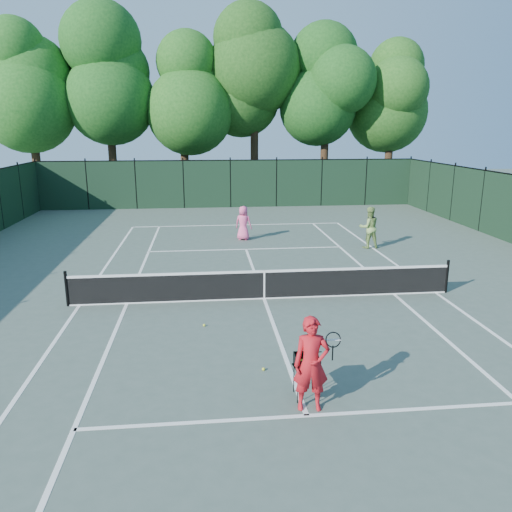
{
  "coord_description": "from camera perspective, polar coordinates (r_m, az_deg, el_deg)",
  "views": [
    {
      "loc": [
        -1.77,
        -14.3,
        5.1
      ],
      "look_at": [
        -0.14,
        1.0,
        1.1
      ],
      "focal_mm": 35.0,
      "sensor_mm": 36.0,
      "label": 1
    }
  ],
  "objects": [
    {
      "name": "loose_ball_near_cart",
      "position": [
        11.02,
        0.86,
        -12.79
      ],
      "size": [
        0.07,
        0.07,
        0.07
      ],
      "primitive_type": "sphere",
      "color": "yellow",
      "rests_on": "ground"
    },
    {
      "name": "fence_far",
      "position": [
        32.55,
        -2.94,
        8.2
      ],
      "size": [
        24.0,
        0.05,
        3.0
      ],
      "primitive_type": "cube",
      "color": "black",
      "rests_on": "ground"
    },
    {
      "name": "loose_ball_midcourt",
      "position": [
        13.32,
        -5.94,
        -7.86
      ],
      "size": [
        0.07,
        0.07,
        0.07
      ],
      "primitive_type": "sphere",
      "color": "yellow",
      "rests_on": "ground"
    },
    {
      "name": "tree_4",
      "position": [
        37.08,
        8.09,
        19.14
      ],
      "size": [
        6.2,
        6.2,
        12.97
      ],
      "color": "black",
      "rests_on": "ground"
    },
    {
      "name": "coach",
      "position": [
        9.36,
        6.35,
        -12.15
      ],
      "size": [
        0.98,
        0.61,
        1.81
      ],
      "rotation": [
        0.0,
        0.0,
        -0.08
      ],
      "color": "red",
      "rests_on": "ground"
    },
    {
      "name": "player_green",
      "position": [
        22.01,
        12.79,
        3.2
      ],
      "size": [
        0.92,
        0.74,
        1.8
      ],
      "rotation": [
        0.0,
        0.0,
        3.21
      ],
      "color": "#7FA251",
      "rests_on": "ground"
    },
    {
      "name": "tree_0",
      "position": [
        37.65,
        -24.67,
        17.97
      ],
      "size": [
        6.4,
        6.4,
        13.14
      ],
      "color": "black",
      "rests_on": "ground"
    },
    {
      "name": "center_service_line",
      "position": [
        15.29,
        0.94,
        -4.91
      ],
      "size": [
        0.1,
        12.8,
        0.01
      ],
      "primitive_type": "cube",
      "color": "white",
      "rests_on": "ground"
    },
    {
      "name": "sideline_singles_right",
      "position": [
        16.28,
        15.5,
        -4.22
      ],
      "size": [
        0.1,
        23.77,
        0.01
      ],
      "primitive_type": "cube",
      "color": "white",
      "rests_on": "ground"
    },
    {
      "name": "tree_5",
      "position": [
        39.01,
        15.39,
        17.91
      ],
      "size": [
        5.8,
        5.8,
        12.23
      ],
      "color": "black",
      "rests_on": "ground"
    },
    {
      "name": "sideline_singles_left",
      "position": [
        15.36,
        -14.55,
        -5.29
      ],
      "size": [
        0.1,
        23.77,
        0.01
      ],
      "primitive_type": "cube",
      "color": "white",
      "rests_on": "ground"
    },
    {
      "name": "service_line_far",
      "position": [
        21.4,
        -1.14,
        0.78
      ],
      "size": [
        8.23,
        0.1,
        0.01
      ],
      "primitive_type": "cube",
      "color": "white",
      "rests_on": "ground"
    },
    {
      "name": "tree_3",
      "position": [
        37.0,
        -0.19,
        20.63
      ],
      "size": [
        7.0,
        7.0,
        14.45
      ],
      "color": "black",
      "rests_on": "ground"
    },
    {
      "name": "sideline_doubles_left",
      "position": [
        15.63,
        -19.54,
        -5.34
      ],
      "size": [
        0.1,
        23.77,
        0.01
      ],
      "primitive_type": "cube",
      "color": "white",
      "rests_on": "ground"
    },
    {
      "name": "ground",
      "position": [
        15.29,
        0.94,
        -4.92
      ],
      "size": [
        90.0,
        90.0,
        0.0
      ],
      "primitive_type": "plane",
      "color": "#46554B",
      "rests_on": "ground"
    },
    {
      "name": "ball_hopper",
      "position": [
        9.8,
        5.83,
        -12.02
      ],
      "size": [
        0.52,
        0.52,
        0.87
      ],
      "rotation": [
        0.0,
        0.0,
        0.15
      ],
      "color": "black",
      "rests_on": "ground"
    },
    {
      "name": "player_pink",
      "position": [
        23.07,
        -1.45,
        3.79
      ],
      "size": [
        0.91,
        0.77,
        1.58
      ],
      "rotation": [
        0.0,
        0.0,
        2.73
      ],
      "color": "#ED538C",
      "rests_on": "ground"
    },
    {
      "name": "sideline_doubles_right",
      "position": [
        16.83,
        19.86,
        -3.96
      ],
      "size": [
        0.1,
        23.77,
        0.01
      ],
      "primitive_type": "cube",
      "color": "white",
      "rests_on": "ground"
    },
    {
      "name": "baseline_far",
      "position": [
        26.74,
        -2.16,
        3.57
      ],
      "size": [
        10.97,
        0.1,
        0.01
      ],
      "primitive_type": "cube",
      "color": "white",
      "rests_on": "ground"
    },
    {
      "name": "service_line_near",
      "position": [
        9.57,
        5.82,
        -17.69
      ],
      "size": [
        8.23,
        0.1,
        0.01
      ],
      "primitive_type": "cube",
      "color": "white",
      "rests_on": "ground"
    },
    {
      "name": "tree_2",
      "position": [
        36.22,
        -8.43,
        18.58
      ],
      "size": [
        6.0,
        6.0,
        12.4
      ],
      "color": "black",
      "rests_on": "ground"
    },
    {
      "name": "tree_1",
      "position": [
        37.01,
        -16.71,
        19.56
      ],
      "size": [
        6.8,
        6.8,
        13.98
      ],
      "color": "black",
      "rests_on": "ground"
    },
    {
      "name": "tennis_net",
      "position": [
        15.14,
        0.95,
        -3.22
      ],
      "size": [
        11.69,
        0.09,
        1.06
      ],
      "color": "black",
      "rests_on": "ground"
    }
  ]
}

